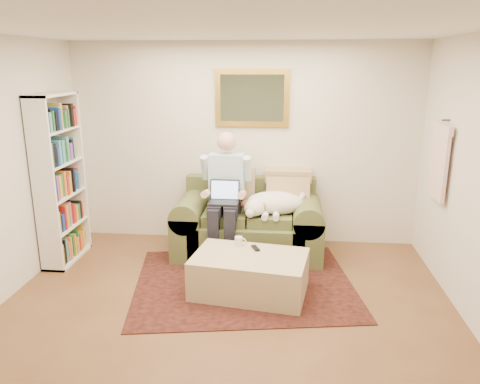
% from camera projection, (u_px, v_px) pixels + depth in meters
% --- Properties ---
extents(room_shell, '(4.51, 5.00, 2.61)m').
position_uv_depth(room_shell, '(222.00, 187.00, 4.03)').
color(room_shell, brown).
rests_on(room_shell, ground).
extents(rug, '(2.61, 2.22, 0.01)m').
position_uv_depth(rug, '(244.00, 283.00, 5.12)').
color(rug, black).
rests_on(rug, room_shell).
extents(sofa, '(1.82, 0.92, 1.09)m').
position_uv_depth(sofa, '(248.00, 229.00, 5.87)').
color(sofa, '#4A5A2F').
rests_on(sofa, room_shell).
extents(seated_man, '(0.60, 0.86, 1.53)m').
position_uv_depth(seated_man, '(225.00, 198.00, 5.61)').
color(seated_man, '#8CBBD8').
rests_on(seated_man, sofa).
extents(laptop, '(0.35, 0.28, 0.26)m').
position_uv_depth(laptop, '(224.00, 196.00, 5.54)').
color(laptop, black).
rests_on(laptop, seated_man).
extents(sleeping_dog, '(0.75, 0.47, 0.28)m').
position_uv_depth(sleeping_dog, '(275.00, 203.00, 5.65)').
color(sleeping_dog, white).
rests_on(sleeping_dog, sofa).
extents(ottoman, '(1.25, 0.90, 0.42)m').
position_uv_depth(ottoman, '(250.00, 274.00, 4.86)').
color(ottoman, '#D0C28A').
rests_on(ottoman, room_shell).
extents(coffee_mug, '(0.08, 0.08, 0.10)m').
position_uv_depth(coffee_mug, '(239.00, 241.00, 5.05)').
color(coffee_mug, white).
rests_on(coffee_mug, ottoman).
extents(tv_remote, '(0.11, 0.16, 0.02)m').
position_uv_depth(tv_remote, '(255.00, 248.00, 4.97)').
color(tv_remote, black).
rests_on(tv_remote, ottoman).
extents(bookshelf, '(0.28, 0.80, 2.00)m').
position_uv_depth(bookshelf, '(60.00, 180.00, 5.50)').
color(bookshelf, white).
rests_on(bookshelf, room_shell).
extents(wall_mirror, '(0.94, 0.04, 0.72)m').
position_uv_depth(wall_mirror, '(252.00, 98.00, 5.89)').
color(wall_mirror, gold).
rests_on(wall_mirror, room_shell).
extents(hanging_shirt, '(0.06, 0.52, 0.90)m').
position_uv_depth(hanging_shirt, '(440.00, 158.00, 5.01)').
color(hanging_shirt, beige).
rests_on(hanging_shirt, room_shell).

